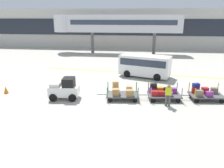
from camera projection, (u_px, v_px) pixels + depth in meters
ground_plane at (107, 99)px, 15.71m from camera, size 120.00×120.00×0.00m
apron_lead_line at (131, 73)px, 22.87m from camera, size 18.90×2.48×0.01m
terminal_building at (128, 29)px, 39.22m from camera, size 62.79×2.51×6.87m
jet_bridge at (112, 24)px, 33.49m from camera, size 19.76×3.00×5.86m
baggage_tug at (65, 89)px, 15.63m from camera, size 2.20×1.41×1.58m
baggage_cart_lead at (122, 92)px, 15.59m from camera, size 3.06×1.63×1.24m
baggage_cart_middle at (162, 93)px, 15.61m from camera, size 3.06×1.63×1.11m
baggage_cart_tail at (205, 93)px, 15.53m from camera, size 3.06×1.63×1.13m
baggage_handler at (168, 94)px, 14.28m from camera, size 0.44×0.46×1.56m
shuttle_van at (145, 64)px, 21.17m from camera, size 5.15×3.28×2.10m
safety_cone_near at (6, 90)px, 16.86m from camera, size 0.36×0.36×0.55m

